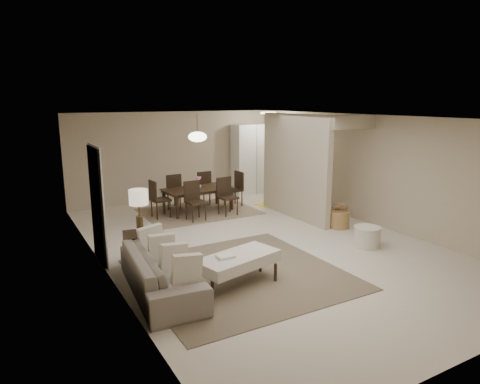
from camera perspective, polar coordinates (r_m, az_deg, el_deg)
floor at (r=8.68m, az=2.49°, el=-6.81°), size 9.00×9.00×0.00m
ceiling at (r=8.21m, az=2.65°, el=9.92°), size 9.00×9.00×0.00m
back_wall at (r=12.35m, az=-8.65°, el=4.76°), size 6.00×0.00×6.00m
left_wall at (r=7.25m, az=-17.96°, el=-0.97°), size 0.00×9.00×9.00m
right_wall at (r=10.25m, az=16.94°, el=2.84°), size 0.00×9.00×9.00m
partition at (r=10.38m, az=7.33°, el=3.39°), size 0.15×2.50×2.50m
doorway at (r=7.88m, az=-18.55°, el=-1.70°), size 0.04×0.90×2.04m
pantry_cabinet at (r=13.09m, az=1.60°, el=4.43°), size 1.20×0.55×2.10m
flush_light at (r=12.14m, az=3.80°, el=10.48°), size 0.44×0.44×0.05m
living_rug at (r=7.19m, az=-0.04°, el=-10.89°), size 3.20×3.20×0.01m
sofa at (r=6.56m, az=-10.43°, el=-10.50°), size 2.23×1.04×0.63m
ottoman_bench at (r=6.71m, az=-0.26°, el=-9.14°), size 1.44×0.91×0.48m
side_table at (r=7.64m, az=-13.04°, el=-7.46°), size 0.61×0.61×0.59m
table_lamp at (r=7.40m, az=-13.36°, el=-1.18°), size 0.32×0.32×0.76m
round_pouf at (r=8.76m, az=16.58°, el=-5.76°), size 0.52×0.52×0.40m
wicker_basket at (r=9.87m, az=13.08°, el=-3.59°), size 0.59×0.59×0.38m
dining_rug at (r=11.08m, az=-5.48°, el=-2.58°), size 2.80×2.10×0.01m
dining_table at (r=11.01m, az=-5.51°, el=-1.08°), size 1.78×1.07×0.61m
dining_chairs at (r=10.97m, az=-5.53°, el=-0.24°), size 2.53×1.89×0.94m
vase at (r=10.93m, az=-5.55°, el=0.86°), size 0.17×0.17×0.15m
yellow_mat at (r=11.86m, az=4.44°, el=-1.56°), size 0.97×0.67×0.01m
pendant_light at (r=10.75m, az=-5.69°, el=7.34°), size 0.46×0.46×0.71m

